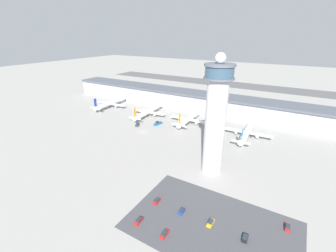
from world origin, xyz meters
TOP-DOWN VIEW (x-y plane):
  - ground_plane at (0.00, 0.00)m, footprint 1000.00×1000.00m
  - terminal_building at (0.00, 70.00)m, footprint 267.68×25.00m
  - runway_strip at (0.00, 208.01)m, footprint 401.53×44.00m
  - control_tower at (63.05, -22.74)m, footprint 14.36×14.36m
  - parking_lot_surface at (76.65, -58.45)m, footprint 64.00×40.00m
  - airplane_gate_alpha at (-65.34, 33.89)m, footprint 32.98×42.35m
  - airplane_gate_bravo at (-17.30, 32.03)m, footprint 31.65×43.54m
  - airplane_gate_charlie at (22.34, 33.67)m, footprint 33.42×35.63m
  - airplane_gate_delta at (69.54, 31.11)m, footprint 35.30×40.84m
  - service_truck_catering at (-20.40, 34.96)m, footprint 6.07×3.30m
  - service_truck_fuel at (-11.57, 8.56)m, footprint 5.05×6.79m
  - service_truck_baggage at (1.65, 18.78)m, footprint 4.00×8.26m
  - car_black_suv at (51.35, -71.63)m, footprint 1.86×4.49m
  - car_navy_sedan at (76.10, -58.03)m, footprint 1.92×4.51m
  - car_white_wagon at (51.16, -58.49)m, footprint 2.02×4.47m
  - car_red_hatchback at (63.42, -58.24)m, footprint 1.92×4.07m
  - car_grey_coupe at (89.32, -58.37)m, footprint 2.03×4.20m
  - car_maroon_suv at (102.13, -45.31)m, footprint 1.93×4.31m
  - car_green_van at (63.31, -71.76)m, footprint 1.88×4.40m

SIDE VIEW (x-z plane):
  - ground_plane at x=0.00m, z-range 0.00..0.00m
  - runway_strip at x=0.00m, z-range 0.00..0.01m
  - parking_lot_surface at x=76.65m, z-range 0.00..0.01m
  - car_red_hatchback at x=63.42m, z-range -0.16..1.21m
  - car_green_van at x=63.31m, z-range -0.16..1.27m
  - car_navy_sedan at x=76.10m, z-range -0.16..1.28m
  - car_grey_coupe at x=89.32m, z-range -0.17..1.31m
  - car_white_wagon at x=51.16m, z-range -0.17..1.33m
  - car_maroon_suv at x=102.13m, z-range -0.18..1.41m
  - car_black_suv at x=51.35m, z-range -0.18..1.41m
  - service_truck_fuel at x=-11.57m, z-range -0.45..2.49m
  - service_truck_baggage at x=1.65m, z-range -0.46..2.55m
  - service_truck_catering at x=-20.40m, z-range -0.47..2.66m
  - airplane_gate_delta at x=69.54m, z-range -2.62..10.72m
  - airplane_gate_charlie at x=22.34m, z-range -2.69..10.85m
  - airplane_gate_bravo at x=-17.30m, z-range -2.46..10.72m
  - airplane_gate_alpha at x=-65.34m, z-range -2.72..11.11m
  - terminal_building at x=0.00m, z-range 0.10..17.53m
  - control_tower at x=63.05m, z-range 0.06..61.46m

